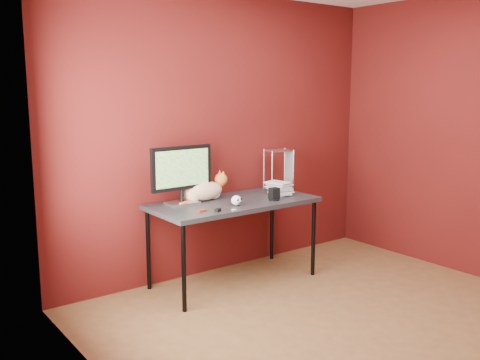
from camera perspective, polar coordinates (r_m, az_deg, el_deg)
room at (r=3.74m, az=13.70°, el=5.01°), size 3.52×3.52×2.61m
desk at (r=4.75m, az=-0.67°, el=-2.83°), size 1.50×0.70×0.75m
monitor at (r=4.58m, az=-6.25°, el=0.85°), size 0.58×0.19×0.50m
cat at (r=4.76m, az=-3.84°, el=-1.14°), size 0.54×0.20×0.25m
skull_mug at (r=4.54m, az=-0.38°, el=-2.19°), size 0.09×0.09×0.09m
speaker at (r=4.77m, az=3.66°, el=-1.55°), size 0.10×0.10×0.11m
book_stack at (r=4.91m, az=3.51°, el=5.88°), size 0.22×0.25×1.31m
wire_rack at (r=5.25m, az=4.13°, el=1.12°), size 0.27×0.24×0.40m
pocket_knife at (r=4.35m, az=-4.02°, el=-3.28°), size 0.08×0.03×0.02m
black_gadget at (r=4.34m, az=-2.39°, el=-3.23°), size 0.06×0.05×0.03m
washer at (r=4.39m, az=-0.70°, el=-3.20°), size 0.05×0.05×0.00m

